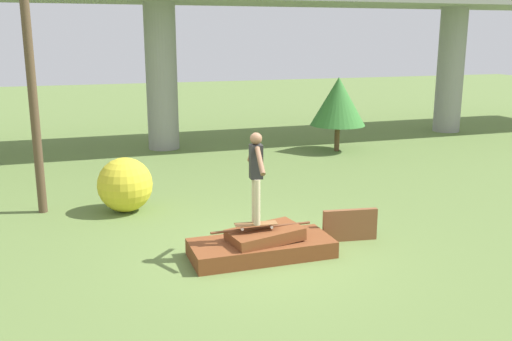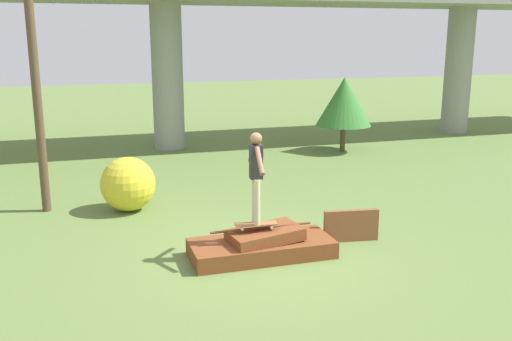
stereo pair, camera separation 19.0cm
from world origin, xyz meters
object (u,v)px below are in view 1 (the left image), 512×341
object	(u,v)px
skater	(256,171)
utility_pole	(26,24)
skateboard	(256,224)
tree_behind_left	(338,102)
bush_yellow_flowering	(125,185)

from	to	relation	value
skater	utility_pole	world-z (taller)	utility_pole
skateboard	utility_pole	bearing A→B (deg)	132.18
skateboard	tree_behind_left	distance (m)	10.46
skateboard	bush_yellow_flowering	bearing A→B (deg)	118.19
utility_pole	tree_behind_left	distance (m)	10.93
skateboard	tree_behind_left	xyz separation A→B (m)	(5.88, 8.59, 1.10)
utility_pole	bush_yellow_flowering	size ratio (longest dim) A/B	6.49
skater	utility_pole	xyz separation A→B (m)	(-3.83, 4.23, 2.61)
skater	bush_yellow_flowering	size ratio (longest dim) A/B	1.32
skateboard	tree_behind_left	world-z (taller)	tree_behind_left
utility_pole	skateboard	bearing A→B (deg)	-47.82
skateboard	skater	bearing A→B (deg)	-128.66
tree_behind_left	bush_yellow_flowering	size ratio (longest dim) A/B	2.04
skateboard	tree_behind_left	bearing A→B (deg)	55.62
skater	utility_pole	bearing A→B (deg)	132.18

